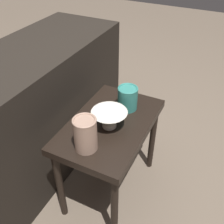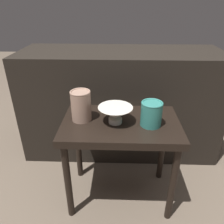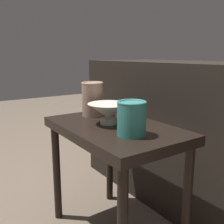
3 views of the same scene
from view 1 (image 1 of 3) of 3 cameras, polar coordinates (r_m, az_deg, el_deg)
ground_plane at (r=1.69m, az=-0.33°, el=-15.90°), size 8.00×8.00×0.00m
table at (r=1.36m, az=-0.39°, el=-4.65°), size 0.61×0.38×0.52m
couch_backdrop at (r=1.65m, az=-17.10°, el=-0.54°), size 1.41×0.50×0.77m
bowl at (r=1.25m, az=-0.59°, el=-1.21°), size 0.17×0.17×0.09m
vase_textured_left at (r=1.13m, az=-5.83°, el=-4.71°), size 0.10×0.10×0.16m
vase_colorful_right at (r=1.37m, az=3.41°, el=3.13°), size 0.11×0.11×0.13m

